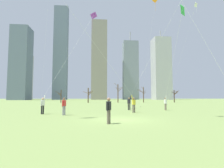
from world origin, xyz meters
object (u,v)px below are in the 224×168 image
object	(u,v)px
bystander_far_off_by_trees	(64,105)
bystander_strolling_midfield	(109,109)
distant_kite_low_near_trees_white	(193,16)
bare_tree_far_right_edge	(118,93)
bare_tree_rightmost	(88,95)
distant_kite_drifting_left_orange	(154,8)
kite_flyer_foreground_left_green	(169,86)
kite_flyer_far_back_purple	(54,84)
bare_tree_right_of_center	(174,95)
kite_flyer_midfield_center_blue	(136,89)
bare_tree_center	(143,94)
kite_flyer_foreground_right_pink	(106,65)
bare_tree_leftmost	(61,96)

from	to	relation	value
bystander_far_off_by_trees	bystander_strolling_midfield	distance (m)	6.78
distant_kite_low_near_trees_white	bare_tree_far_right_edge	distance (m)	30.03
bare_tree_far_right_edge	bare_tree_rightmost	distance (m)	9.27
distant_kite_drifting_left_orange	kite_flyer_foreground_left_green	bearing A→B (deg)	-97.81
distant_kite_drifting_left_orange	bare_tree_far_right_edge	world-z (taller)	distant_kite_drifting_left_orange
kite_flyer_far_back_purple	kite_flyer_foreground_left_green	bearing A→B (deg)	7.99
kite_flyer_foreground_left_green	bare_tree_far_right_edge	size ratio (longest dim) A/B	1.97
bare_tree_rightmost	bare_tree_right_of_center	bearing A→B (deg)	1.61
bare_tree_right_of_center	bare_tree_far_right_edge	bearing A→B (deg)	-179.08
bare_tree_far_right_edge	bystander_strolling_midfield	bearing A→B (deg)	-98.29
kite_flyer_far_back_purple	bystander_far_off_by_trees	distance (m)	3.51
kite_flyer_far_back_purple	kite_flyer_midfield_center_blue	distance (m)	9.93
distant_kite_low_near_trees_white	bare_tree_rightmost	xyz separation A→B (m)	(-20.35, 23.70, -14.58)
distant_kite_low_near_trees_white	distant_kite_drifting_left_orange	world-z (taller)	distant_kite_low_near_trees_white
kite_flyer_midfield_center_blue	bystander_strolling_midfield	xyz separation A→B (m)	(-4.36, -10.79, -1.84)
bystander_far_off_by_trees	bare_tree_center	size ratio (longest dim) A/B	0.32
bystander_far_off_by_trees	distant_kite_drifting_left_orange	bearing A→B (deg)	42.01
bare_tree_center	bystander_strolling_midfield	bearing A→B (deg)	-108.36
distant_kite_low_near_trees_white	bare_tree_rightmost	bearing A→B (deg)	130.66
distant_kite_low_near_trees_white	bare_tree_rightmost	distance (m)	34.47
kite_flyer_midfield_center_blue	distant_kite_low_near_trees_white	world-z (taller)	distant_kite_low_near_trees_white
kite_flyer_foreground_left_green	kite_flyer_foreground_right_pink	bearing A→B (deg)	-155.54
kite_flyer_far_back_purple	kite_flyer_foreground_left_green	size ratio (longest dim) A/B	1.20
bystander_far_off_by_trees	bare_tree_rightmost	size ratio (longest dim) A/B	0.36
bare_tree_leftmost	bare_tree_far_right_edge	distance (m)	17.62
bare_tree_center	distant_kite_low_near_trees_white	bearing A→B (deg)	-81.97
kite_flyer_far_back_purple	bare_tree_right_of_center	size ratio (longest dim) A/B	3.55
bare_tree_far_right_edge	bare_tree_center	world-z (taller)	bare_tree_far_right_edge
distant_kite_drifting_left_orange	bare_tree_right_of_center	size ratio (longest dim) A/B	4.78
bystander_strolling_midfield	distant_kite_low_near_trees_white	xyz separation A→B (m)	(17.48, 19.48, 16.12)
kite_flyer_foreground_left_green	distant_kite_low_near_trees_white	world-z (taller)	distant_kite_low_near_trees_white
bare_tree_right_of_center	bare_tree_rightmost	size ratio (longest dim) A/B	0.88
kite_flyer_far_back_purple	bare_tree_leftmost	xyz separation A→B (m)	(-6.05, 35.45, -0.92)
kite_flyer_far_back_purple	bare_tree_far_right_edge	bearing A→B (deg)	72.05
kite_flyer_foreground_right_pink	kite_flyer_far_back_purple	size ratio (longest dim) A/B	1.20
distant_kite_drifting_left_orange	kite_flyer_far_back_purple	bearing A→B (deg)	-147.21
bystander_strolling_midfield	bare_tree_rightmost	size ratio (longest dim) A/B	0.36
kite_flyer_far_back_purple	kite_flyer_midfield_center_blue	world-z (taller)	kite_flyer_midfield_center_blue
kite_flyer_foreground_right_pink	kite_flyer_midfield_center_blue	bearing A→B (deg)	47.38
bare_tree_right_of_center	bare_tree_rightmost	bearing A→B (deg)	-178.39
kite_flyer_midfield_center_blue	bystander_far_off_by_trees	xyz separation A→B (m)	(-8.07, -5.12, -1.84)
bystander_strolling_midfield	bare_tree_far_right_edge	size ratio (longest dim) A/B	0.27
bare_tree_far_right_edge	bare_tree_rightmost	xyz separation A→B (m)	(-9.23, -0.48, -0.67)
bare_tree_far_right_edge	kite_flyer_midfield_center_blue	bearing A→B (deg)	-93.48
bystander_strolling_midfield	bare_tree_center	distance (m)	45.11
bare_tree_right_of_center	bare_tree_center	world-z (taller)	bare_tree_center
kite_flyer_foreground_right_pink	bystander_far_off_by_trees	xyz separation A→B (m)	(-3.92, -0.61, -4.01)
bare_tree_leftmost	bare_tree_center	xyz separation A→B (m)	(25.43, -0.72, 0.60)
kite_flyer_far_back_purple	bare_tree_center	world-z (taller)	kite_flyer_far_back_purple
kite_flyer_midfield_center_blue	bystander_strolling_midfield	distance (m)	11.79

